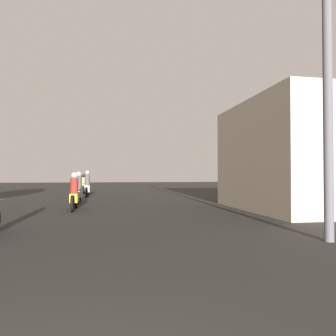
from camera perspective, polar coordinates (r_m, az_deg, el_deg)
The scene contains 6 objects.
motorcycle_yellow at distance 13.70m, azimuth -15.99°, elevation -4.54°, with size 0.60×2.12×1.52m.
motorcycle_silver at distance 17.12m, azimuth -15.29°, elevation -3.77°, with size 0.60×1.87×1.58m.
motorcycle_white at distance 21.60m, azimuth -13.87°, elevation -3.13°, with size 0.60×1.91×1.68m.
motorcycle_green at distance 25.06m, azimuth -14.48°, elevation -3.02°, with size 0.60×1.95×1.46m.
building_right_near at distance 14.71m, azimuth 23.45°, elevation 1.89°, with size 5.67×6.64×4.37m.
utility_pole_near at distance 8.30m, azimuth 25.99°, elevation 18.98°, with size 1.60×0.20×8.21m.
Camera 1 is at (0.50, -1.64, 1.43)m, focal length 35.00 mm.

